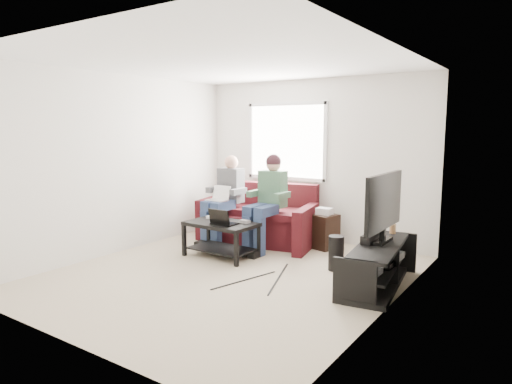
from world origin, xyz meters
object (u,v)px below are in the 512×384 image
coffee_table (221,231)px  tv_stand (379,268)px  subwoofer (336,253)px  sofa (258,220)px  tv (384,204)px  end_table (324,230)px

coffee_table → tv_stand: 2.29m
coffee_table → subwoofer: 1.66m
sofa → coffee_table: size_ratio=2.15×
coffee_table → tv: 2.36m
subwoofer → end_table: (-0.61, 0.91, 0.05)m
sofa → subwoofer: sofa is taller
tv → sofa: bearing=159.0°
tv_stand → tv: (-0.00, 0.10, 0.74)m
end_table → subwoofer: bearing=-56.1°
sofa → end_table: (1.09, 0.18, -0.06)m
end_table → sofa: bearing=-170.4°
end_table → tv: bearing=-40.7°
tv → end_table: bearing=139.3°
sofa → end_table: 1.10m
coffee_table → subwoofer: size_ratio=2.23×
coffee_table → tv: size_ratio=0.91×
end_table → coffee_table: bearing=-129.6°
sofa → tv_stand: (2.35, -1.00, -0.11)m
tv_stand → subwoofer: tv_stand is taller
tv → end_table: 1.80m
subwoofer → end_table: end_table is taller
coffee_table → tv: bearing=3.5°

